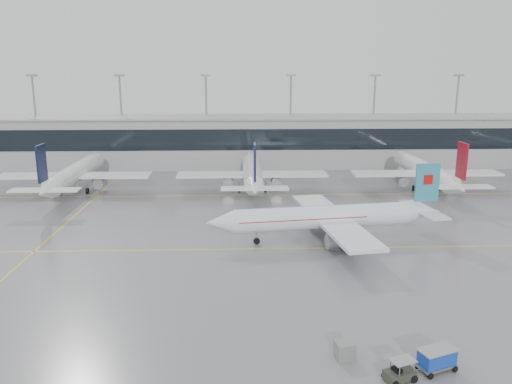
{
  "coord_description": "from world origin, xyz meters",
  "views": [
    {
      "loc": [
        -2.63,
        -63.54,
        23.34
      ],
      "look_at": [
        0.0,
        12.0,
        5.0
      ],
      "focal_mm": 35.0,
      "sensor_mm": 36.0,
      "label": 1
    }
  ],
  "objects_px": {
    "baggage_tug": "(400,374)",
    "gse_unit": "(345,350)",
    "air_canada_jet": "(331,217)",
    "baggage_cart": "(437,358)"
  },
  "relations": [
    {
      "from": "air_canada_jet",
      "to": "gse_unit",
      "type": "relative_size",
      "value": 22.97
    },
    {
      "from": "air_canada_jet",
      "to": "gse_unit",
      "type": "distance_m",
      "value": 30.49
    },
    {
      "from": "air_canada_jet",
      "to": "gse_unit",
      "type": "height_order",
      "value": "air_canada_jet"
    },
    {
      "from": "air_canada_jet",
      "to": "gse_unit",
      "type": "bearing_deg",
      "value": 73.93
    },
    {
      "from": "air_canada_jet",
      "to": "baggage_cart",
      "type": "height_order",
      "value": "air_canada_jet"
    },
    {
      "from": "air_canada_jet",
      "to": "baggage_cart",
      "type": "xyz_separation_m",
      "value": [
        2.74,
        -32.01,
        -2.22
      ]
    },
    {
      "from": "baggage_tug",
      "to": "baggage_cart",
      "type": "bearing_deg",
      "value": 0.0
    },
    {
      "from": "air_canada_jet",
      "to": "baggage_cart",
      "type": "distance_m",
      "value": 32.2
    },
    {
      "from": "baggage_tug",
      "to": "gse_unit",
      "type": "xyz_separation_m",
      "value": [
        -3.63,
        3.19,
        0.13
      ]
    },
    {
      "from": "air_canada_jet",
      "to": "baggage_tug",
      "type": "height_order",
      "value": "air_canada_jet"
    }
  ]
}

